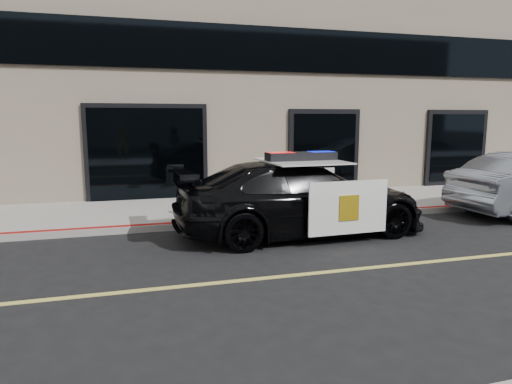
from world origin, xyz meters
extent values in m
plane|color=black|center=(0.00, 0.00, 0.00)|extent=(120.00, 120.00, 0.00)
cube|color=gray|center=(0.00, 5.25, 0.07)|extent=(60.00, 3.50, 0.15)
cube|color=#756856|center=(0.00, 10.50, 6.00)|extent=(60.00, 7.00, 12.00)
imported|color=black|center=(1.95, 2.44, 0.78)|extent=(2.53, 5.54, 1.57)
cube|color=white|center=(2.50, 1.33, 0.76)|extent=(1.67, 0.09, 1.04)
cube|color=white|center=(2.43, 3.58, 0.76)|extent=(1.67, 0.09, 1.04)
cube|color=white|center=(1.95, 2.44, 1.58)|extent=(1.63, 1.93, 0.03)
cube|color=gold|center=(2.50, 1.30, 0.76)|extent=(0.42, 0.03, 0.50)
cube|color=black|center=(1.95, 2.44, 1.67)|extent=(1.51, 0.44, 0.18)
cube|color=red|center=(1.49, 2.42, 1.69)|extent=(0.53, 0.36, 0.17)
cube|color=#0C19CC|center=(2.40, 2.45, 1.69)|extent=(0.53, 0.36, 0.17)
cylinder|color=beige|center=(-0.16, 4.23, 0.19)|extent=(0.33, 0.33, 0.07)
cylinder|color=beige|center=(-0.16, 4.23, 0.45)|extent=(0.24, 0.24, 0.45)
cylinder|color=beige|center=(-0.16, 4.23, 0.70)|extent=(0.28, 0.28, 0.05)
sphere|color=beige|center=(-0.16, 4.23, 0.75)|extent=(0.21, 0.21, 0.21)
cylinder|color=beige|center=(-0.16, 4.23, 0.84)|extent=(0.06, 0.06, 0.06)
cylinder|color=beige|center=(-0.16, 4.39, 0.51)|extent=(0.12, 0.11, 0.12)
cylinder|color=beige|center=(-0.16, 4.08, 0.51)|extent=(0.12, 0.11, 0.12)
cylinder|color=beige|center=(-0.16, 4.05, 0.45)|extent=(0.15, 0.13, 0.15)
camera|label=1|loc=(-1.58, -6.49, 2.47)|focal=32.00mm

